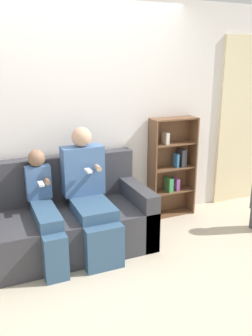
% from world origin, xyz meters
% --- Properties ---
extents(ground_plane, '(14.00, 14.00, 0.00)m').
position_xyz_m(ground_plane, '(0.00, 0.00, 0.00)').
color(ground_plane, beige).
extents(back_wall, '(10.00, 0.06, 2.55)m').
position_xyz_m(back_wall, '(0.00, 0.99, 1.27)').
color(back_wall, silver).
rests_on(back_wall, ground_plane).
extents(curtain_panel, '(0.69, 0.04, 2.20)m').
position_xyz_m(curtain_panel, '(2.21, 0.94, 1.10)').
color(curtain_panel, beige).
rests_on(curtain_panel, ground_plane).
extents(couch, '(1.78, 0.86, 0.92)m').
position_xyz_m(couch, '(-0.35, 0.53, 0.30)').
color(couch, '#38383D').
rests_on(couch, ground_plane).
extents(adult_seated, '(0.43, 0.80, 1.25)m').
position_xyz_m(adult_seated, '(-0.08, 0.43, 0.64)').
color(adult_seated, '#335170').
rests_on(adult_seated, ground_plane).
extents(child_seated, '(0.25, 0.82, 1.05)m').
position_xyz_m(child_seated, '(-0.53, 0.37, 0.53)').
color(child_seated, '#335170').
rests_on(child_seated, ground_plane).
extents(bookshelf, '(0.58, 0.22, 1.24)m').
position_xyz_m(bookshelf, '(1.13, 0.87, 0.62)').
color(bookshelf, brown).
rests_on(bookshelf, ground_plane).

